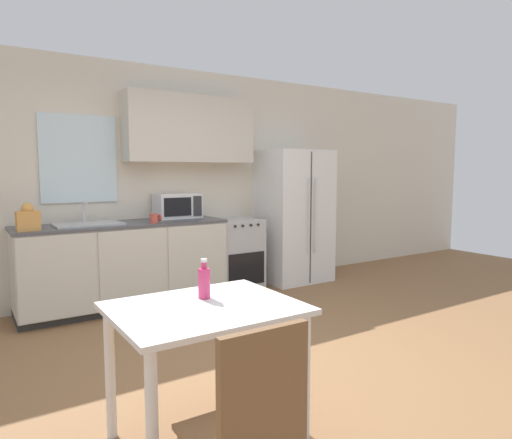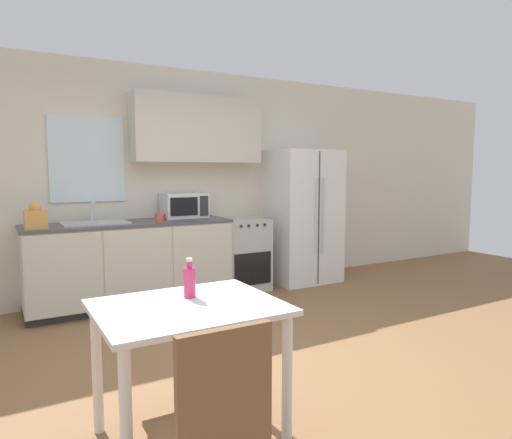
{
  "view_description": "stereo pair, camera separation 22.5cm",
  "coord_description": "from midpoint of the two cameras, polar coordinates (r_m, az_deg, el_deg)",
  "views": [
    {
      "loc": [
        -1.79,
        -2.79,
        1.48
      ],
      "look_at": [
        0.41,
        0.6,
        1.05
      ],
      "focal_mm": 32.0,
      "sensor_mm": 36.0,
      "label": 1
    },
    {
      "loc": [
        -1.6,
        -2.9,
        1.48
      ],
      "look_at": [
        0.41,
        0.6,
        1.05
      ],
      "focal_mm": 32.0,
      "sensor_mm": 36.0,
      "label": 2
    }
  ],
  "objects": [
    {
      "name": "ground_plane",
      "position": [
        3.63,
        -2.09,
        -18.0
      ],
      "size": [
        12.0,
        12.0,
        0.0
      ],
      "primitive_type": "plane",
      "color": "olive"
    },
    {
      "name": "wall_back",
      "position": [
        5.53,
        -14.32,
        5.66
      ],
      "size": [
        12.0,
        0.38,
        2.7
      ],
      "color": "beige",
      "rests_on": "ground_plane"
    },
    {
      "name": "kitchen_counter",
      "position": [
        5.2,
        -17.3,
        -5.43
      ],
      "size": [
        2.19,
        0.68,
        0.93
      ],
      "color": "#333333",
      "rests_on": "ground_plane"
    },
    {
      "name": "oven_range",
      "position": [
        5.74,
        -3.92,
        -4.35
      ],
      "size": [
        0.57,
        0.63,
        0.89
      ],
      "color": "#B7BABC",
      "rests_on": "ground_plane"
    },
    {
      "name": "refrigerator",
      "position": [
        6.14,
        3.75,
        0.44
      ],
      "size": [
        0.89,
        0.73,
        1.75
      ],
      "color": "white",
      "rests_on": "ground_plane"
    },
    {
      "name": "kitchen_sink",
      "position": [
        5.05,
        -21.47,
        -0.47
      ],
      "size": [
        0.66,
        0.42,
        0.24
      ],
      "color": "#B7BABC",
      "rests_on": "kitchen_counter"
    },
    {
      "name": "microwave",
      "position": [
        5.47,
        -10.96,
        1.7
      ],
      "size": [
        0.52,
        0.32,
        0.29
      ],
      "color": "silver",
      "rests_on": "kitchen_counter"
    },
    {
      "name": "coffee_mug",
      "position": [
        4.98,
        -13.83,
        0.14
      ],
      "size": [
        0.12,
        0.09,
        0.1
      ],
      "color": "#BF4C3F",
      "rests_on": "kitchen_counter"
    },
    {
      "name": "grocery_bag_0",
      "position": [
        4.8,
        -27.84,
        0.09
      ],
      "size": [
        0.2,
        0.17,
        0.26
      ],
      "rotation": [
        0.0,
        0.0,
        0.02
      ],
      "color": "#DB994C",
      "rests_on": "kitchen_counter"
    },
    {
      "name": "dining_table",
      "position": [
        2.54,
        -8.97,
        -13.33
      ],
      "size": [
        0.97,
        0.78,
        0.77
      ],
      "color": "white",
      "rests_on": "ground_plane"
    },
    {
      "name": "dining_chair_near",
      "position": [
        1.88,
        -4.33,
        -24.14
      ],
      "size": [
        0.4,
        0.4,
        0.93
      ],
      "rotation": [
        0.0,
        0.0,
        -0.01
      ],
      "color": "brown",
      "rests_on": "ground_plane"
    },
    {
      "name": "drink_bottle",
      "position": [
        2.61,
        -8.98,
        -7.74
      ],
      "size": [
        0.07,
        0.07,
        0.23
      ],
      "color": "#DB386B",
      "rests_on": "dining_table"
    }
  ]
}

